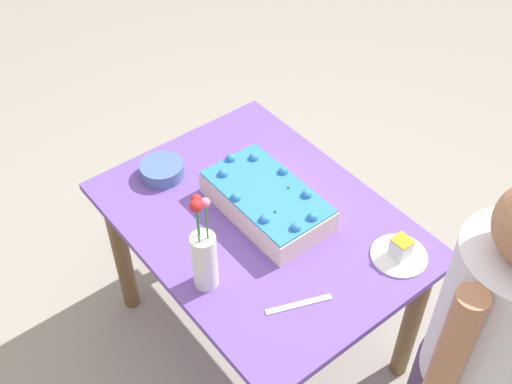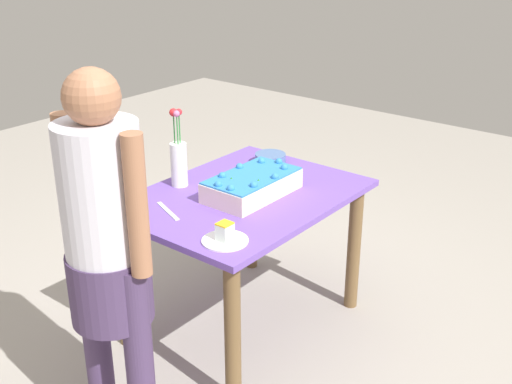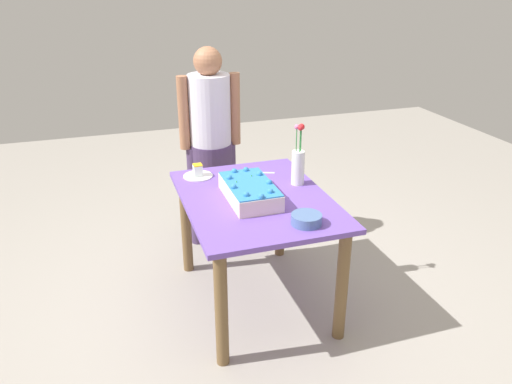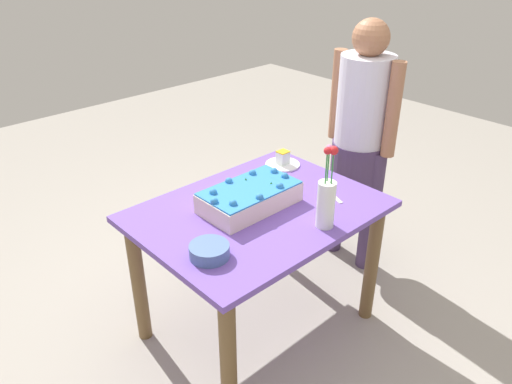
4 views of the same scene
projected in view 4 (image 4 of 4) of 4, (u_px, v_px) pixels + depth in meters
ground_plane at (258, 324)px, 2.70m from camera, size 8.00×8.00×0.00m
dining_table at (258, 232)px, 2.42m from camera, size 1.13×0.84×0.73m
sheet_cake at (250, 197)px, 2.35m from camera, size 0.46×0.26×0.12m
serving_plate_with_slice at (283, 161)px, 2.76m from camera, size 0.19×0.19×0.08m
cake_knife at (330, 193)px, 2.48m from camera, size 0.10×0.21×0.00m
flower_vase at (326, 200)px, 2.16m from camera, size 0.08×0.08×0.39m
fruit_bowl at (209, 251)px, 2.00m from camera, size 0.16×0.16×0.06m
person_standing at (361, 134)px, 2.85m from camera, size 0.31×0.45×1.49m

